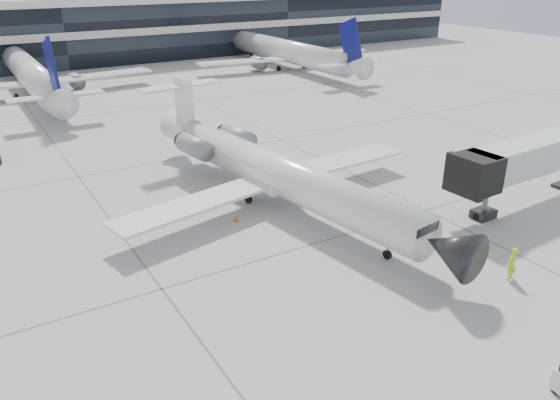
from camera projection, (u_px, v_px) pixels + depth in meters
ground at (312, 244)px, 34.67m from camera, size 220.00×220.00×0.00m
terminal at (53, 33)px, 96.93m from camera, size 170.00×22.00×10.00m
bg_jet_center at (35, 95)px, 73.97m from camera, size 32.00×40.00×9.60m
bg_jet_right at (285, 68)px, 92.98m from camera, size 32.00×40.00×9.60m
regional_jet at (275, 171)px, 39.72m from camera, size 25.29×31.56×7.29m
jet_bridge at (540, 153)px, 39.74m from camera, size 15.73×3.74×5.05m
ramp_worker at (512, 264)px, 30.51m from camera, size 0.82×0.65×1.97m
traffic_cone at (236, 218)px, 37.69m from camera, size 0.43×0.43×0.49m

